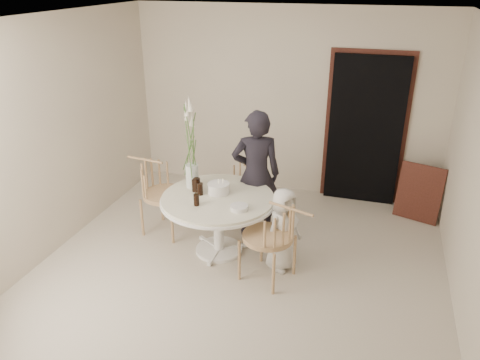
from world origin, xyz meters
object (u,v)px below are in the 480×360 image
(table, at_px, (218,205))
(chair_left, at_px, (156,185))
(boy, at_px, (283,229))
(flower_vase, at_px, (191,153))
(chair_far, at_px, (248,182))
(girl, at_px, (256,175))
(chair_right, at_px, (279,232))
(birthday_cake, at_px, (219,188))

(table, height_order, chair_left, chair_left)
(boy, relative_size, flower_vase, 0.87)
(chair_far, relative_size, girl, 0.51)
(girl, height_order, flower_vase, flower_vase)
(chair_far, height_order, flower_vase, flower_vase)
(chair_far, bearing_deg, chair_left, -134.50)
(girl, bearing_deg, chair_far, -79.45)
(chair_left, bearing_deg, table, -98.46)
(chair_left, xyz_separation_m, boy, (1.72, -0.37, -0.14))
(table, xyz_separation_m, chair_right, (0.80, -0.38, -0.00))
(chair_far, bearing_deg, chair_right, -46.64)
(chair_right, xyz_separation_m, girl, (-0.50, 0.92, 0.21))
(chair_far, bearing_deg, girl, -46.23)
(chair_left, bearing_deg, chair_right, -102.71)
(chair_right, bearing_deg, flower_vase, -96.22)
(chair_far, height_order, birthday_cake, birthday_cake)
(girl, xyz_separation_m, boy, (0.49, -0.64, -0.33))
(table, xyz_separation_m, girl, (0.31, 0.54, 0.20))
(table, bearing_deg, chair_far, 83.22)
(birthday_cake, distance_m, flower_vase, 0.52)
(chair_right, distance_m, birthday_cake, 0.97)
(table, bearing_deg, birthday_cake, 104.38)
(table, xyz_separation_m, chair_far, (0.11, 0.89, -0.07))
(table, xyz_separation_m, flower_vase, (-0.38, 0.17, 0.55))
(chair_right, height_order, chair_left, chair_left)
(chair_right, bearing_deg, chair_left, -91.92)
(chair_right, bearing_deg, boy, -158.97)
(chair_left, bearing_deg, birthday_cake, -93.15)
(flower_vase, bearing_deg, chair_left, 169.47)
(birthday_cake, bearing_deg, chair_right, -29.89)
(table, relative_size, birthday_cake, 5.25)
(chair_far, relative_size, chair_right, 0.88)
(chair_right, height_order, girl, girl)
(boy, bearing_deg, flower_vase, 107.51)
(table, relative_size, chair_far, 1.59)
(chair_far, height_order, boy, boy)
(table, xyz_separation_m, birthday_cake, (-0.02, 0.10, 0.17))
(boy, xyz_separation_m, flower_vase, (-1.17, 0.27, 0.68))
(chair_left, bearing_deg, girl, -70.11)
(table, bearing_deg, chair_right, -25.29)
(chair_right, relative_size, chair_left, 0.97)
(chair_right, bearing_deg, table, -96.57)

